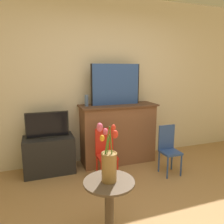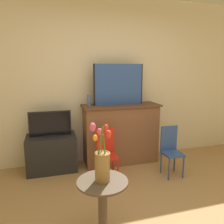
% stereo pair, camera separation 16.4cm
% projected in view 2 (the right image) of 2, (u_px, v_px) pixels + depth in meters
% --- Properties ---
extents(wall_back, '(8.00, 0.06, 2.70)m').
position_uv_depth(wall_back, '(104.00, 81.00, 3.64)').
color(wall_back, beige).
rests_on(wall_back, ground).
extents(fireplace_mantel, '(1.26, 0.47, 0.98)m').
position_uv_depth(fireplace_mantel, '(121.00, 133.00, 3.63)').
color(fireplace_mantel, brown).
rests_on(fireplace_mantel, ground).
extents(painting, '(0.81, 0.03, 0.65)m').
position_uv_depth(painting, '(119.00, 85.00, 3.48)').
color(painting, black).
rests_on(painting, fireplace_mantel).
extents(mantel_candle, '(0.06, 0.06, 0.18)m').
position_uv_depth(mantel_candle, '(89.00, 100.00, 3.39)').
color(mantel_candle, '#4C6699').
rests_on(mantel_candle, fireplace_mantel).
extents(tv_stand, '(0.73, 0.44, 0.55)m').
position_uv_depth(tv_stand, '(52.00, 153.00, 3.35)').
color(tv_stand, '#232326').
rests_on(tv_stand, ground).
extents(tv_monitor, '(0.62, 0.12, 0.38)m').
position_uv_depth(tv_monitor, '(50.00, 124.00, 3.27)').
color(tv_monitor, black).
rests_on(tv_monitor, tv_stand).
extents(chair_red, '(0.26, 0.26, 0.72)m').
position_uv_depth(chair_red, '(107.00, 151.00, 3.08)').
color(chair_red, red).
rests_on(chair_red, ground).
extents(chair_blue, '(0.26, 0.26, 0.72)m').
position_uv_depth(chair_blue, '(171.00, 148.00, 3.20)').
color(chair_blue, '#2D4C99').
rests_on(chair_blue, ground).
extents(side_table, '(0.45, 0.45, 0.58)m').
position_uv_depth(side_table, '(103.00, 202.00, 1.95)').
color(side_table, '#4C3D2D').
rests_on(side_table, ground).
extents(vase_tulips, '(0.19, 0.19, 0.53)m').
position_uv_depth(vase_tulips, '(102.00, 162.00, 1.88)').
color(vase_tulips, olive).
rests_on(vase_tulips, side_table).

